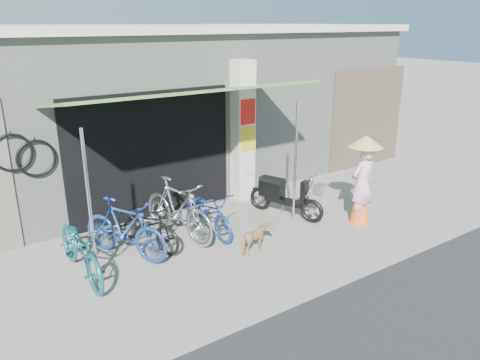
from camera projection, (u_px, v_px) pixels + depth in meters
ground at (282, 247)px, 8.14m from camera, size 80.00×80.00×0.00m
bicycle_shop at (153, 103)px, 11.52m from camera, size 12.30×5.30×3.66m
shop_pillar at (242, 131)px, 10.02m from camera, size 0.42×0.44×3.00m
awning at (186, 95)px, 8.11m from camera, size 4.60×1.88×2.72m
neighbour_right at (367, 118)px, 12.42m from camera, size 2.60×0.06×2.60m
bike_teal at (81, 248)px, 7.07m from camera, size 0.68×1.87×0.98m
bike_blue at (125, 229)px, 7.67m from camera, size 1.21×1.72×1.02m
bike_black at (146, 224)px, 8.06m from camera, size 1.01×1.70×0.85m
bike_silver at (178, 209)px, 8.36m from camera, size 0.88×1.91×1.11m
bike_navy at (208, 212)px, 8.58m from camera, size 0.56×1.60×0.84m
street_dog at (256, 239)px, 7.87m from camera, size 0.67×0.42×0.52m
moped at (284, 195)px, 9.35m from camera, size 0.76×1.61×0.95m
nun at (363, 180)px, 8.91m from camera, size 0.64×0.64×1.74m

